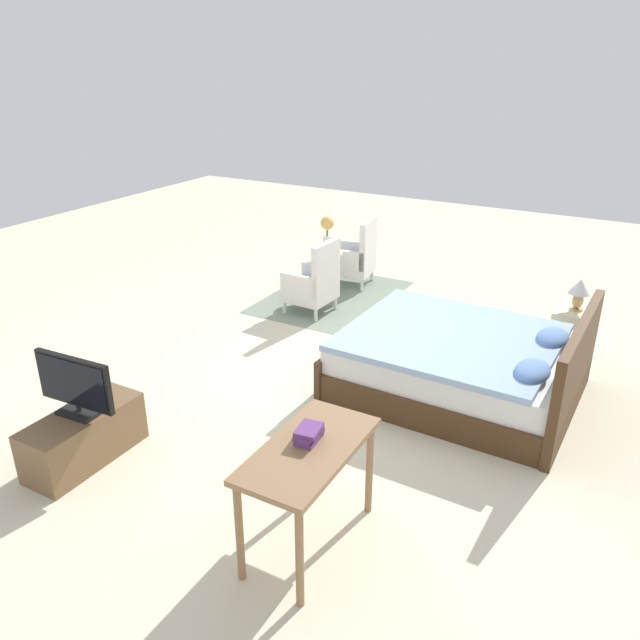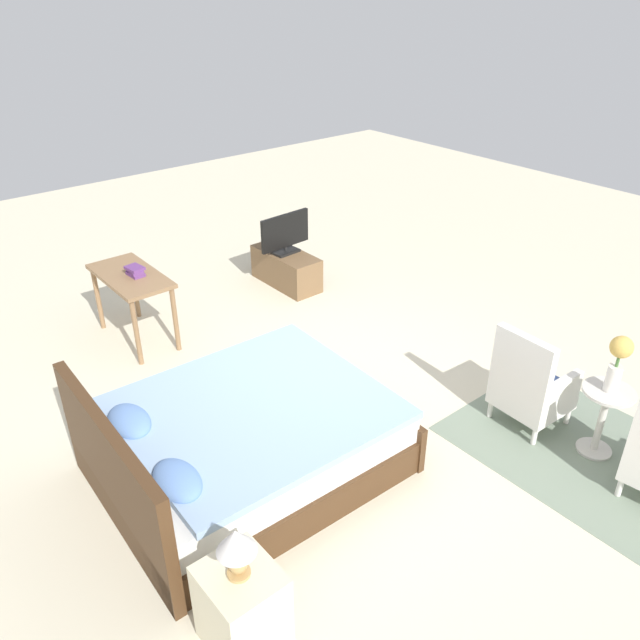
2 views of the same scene
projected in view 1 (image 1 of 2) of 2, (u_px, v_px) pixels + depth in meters
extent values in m
plane|color=beige|center=(338.00, 373.00, 6.32)|extent=(16.00, 16.00, 0.00)
cube|color=gray|center=(332.00, 297.00, 8.27)|extent=(2.10, 1.50, 0.01)
cube|color=#472D19|center=(456.00, 378.00, 5.94)|extent=(1.76, 2.18, 0.28)
cube|color=white|center=(459.00, 353.00, 5.83)|extent=(1.69, 2.10, 0.24)
cube|color=#93B2D6|center=(451.00, 337.00, 5.81)|extent=(1.73, 1.93, 0.06)
cube|color=#472D19|center=(575.00, 373.00, 5.32)|extent=(1.72, 0.14, 0.96)
cube|color=#472D19|center=(360.00, 348.00, 6.40)|extent=(1.72, 0.12, 0.40)
ellipsoid|color=#668ED1|center=(553.00, 338.00, 5.70)|extent=(0.45, 0.29, 0.14)
ellipsoid|color=#668ED1|center=(532.00, 371.00, 5.11)|extent=(0.45, 0.29, 0.14)
cylinder|color=white|center=(341.00, 271.00, 8.98)|extent=(0.04, 0.04, 0.16)
cylinder|color=white|center=(330.00, 281.00, 8.58)|extent=(0.04, 0.04, 0.16)
cylinder|color=white|center=(372.00, 275.00, 8.82)|extent=(0.04, 0.04, 0.16)
cylinder|color=white|center=(362.00, 285.00, 8.43)|extent=(0.04, 0.04, 0.16)
cube|color=white|center=(352.00, 268.00, 8.65)|extent=(0.61, 0.61, 0.12)
cube|color=#3D5693|center=(352.00, 261.00, 8.60)|extent=(0.56, 0.56, 0.10)
cube|color=white|center=(368.00, 244.00, 8.42)|extent=(0.55, 0.15, 0.64)
cube|color=white|center=(357.00, 251.00, 8.77)|extent=(0.14, 0.52, 0.26)
cube|color=white|center=(346.00, 260.00, 8.37)|extent=(0.14, 0.52, 0.26)
cylinder|color=white|center=(305.00, 296.00, 8.07)|extent=(0.04, 0.04, 0.16)
cylinder|color=white|center=(284.00, 307.00, 7.71)|extent=(0.04, 0.04, 0.16)
cylinder|color=white|center=(335.00, 303.00, 7.84)|extent=(0.04, 0.04, 0.16)
cylinder|color=white|center=(316.00, 315.00, 7.49)|extent=(0.04, 0.04, 0.16)
cube|color=white|center=(310.00, 294.00, 7.72)|extent=(0.57, 0.57, 0.12)
cube|color=#3D5693|center=(310.00, 286.00, 7.68)|extent=(0.52, 0.52, 0.10)
cube|color=white|center=(326.00, 269.00, 7.46)|extent=(0.54, 0.11, 0.64)
cube|color=white|center=(320.00, 275.00, 7.83)|extent=(0.10, 0.52, 0.26)
cube|color=white|center=(299.00, 286.00, 7.46)|extent=(0.10, 0.52, 0.26)
cylinder|color=beige|center=(327.00, 295.00, 8.30)|extent=(0.28, 0.28, 0.03)
cylinder|color=beige|center=(327.00, 275.00, 8.19)|extent=(0.06, 0.06, 0.55)
cylinder|color=beige|center=(327.00, 254.00, 8.07)|extent=(0.40, 0.40, 0.02)
cylinder|color=silver|center=(327.00, 244.00, 8.03)|extent=(0.11, 0.11, 0.22)
cylinder|color=#477538|center=(327.00, 232.00, 7.96)|extent=(0.02, 0.02, 0.10)
sphere|color=#E0B251|center=(327.00, 223.00, 7.91)|extent=(0.17, 0.17, 0.17)
cube|color=beige|center=(572.00, 336.00, 6.46)|extent=(0.44, 0.40, 0.58)
cube|color=#B3AB8E|center=(553.00, 322.00, 6.51)|extent=(0.37, 0.01, 0.09)
cylinder|color=tan|center=(576.00, 309.00, 6.34)|extent=(0.13, 0.13, 0.02)
ellipsoid|color=tan|center=(578.00, 301.00, 6.31)|extent=(0.11, 0.11, 0.16)
cone|color=silver|center=(580.00, 286.00, 6.24)|extent=(0.22, 0.22, 0.15)
cube|color=brown|center=(84.00, 436.00, 4.91)|extent=(0.96, 0.40, 0.42)
cube|color=black|center=(80.00, 412.00, 4.82)|extent=(0.22, 0.33, 0.03)
cylinder|color=black|center=(79.00, 407.00, 4.80)|extent=(0.04, 0.04, 0.05)
cube|color=black|center=(74.00, 381.00, 4.71)|extent=(0.09, 0.71, 0.41)
cube|color=black|center=(72.00, 383.00, 4.69)|extent=(0.04, 0.65, 0.37)
cylinder|color=#8E6B47|center=(316.00, 451.00, 4.48)|extent=(0.05, 0.05, 0.71)
cylinder|color=#8E6B47|center=(239.00, 532.00, 3.73)|extent=(0.05, 0.05, 0.71)
cylinder|color=#8E6B47|center=(369.00, 469.00, 4.30)|extent=(0.05, 0.05, 0.71)
cylinder|color=#8E6B47|center=(300.00, 558.00, 3.54)|extent=(0.05, 0.05, 0.71)
cube|color=#8E6B47|center=(309.00, 450.00, 3.86)|extent=(1.04, 0.52, 0.04)
cube|color=#66387A|center=(309.00, 438.00, 3.91)|extent=(0.20, 0.14, 0.03)
cube|color=#66387A|center=(309.00, 434.00, 3.90)|extent=(0.20, 0.12, 0.04)
cube|color=#66387A|center=(309.00, 429.00, 3.89)|extent=(0.20, 0.16, 0.03)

